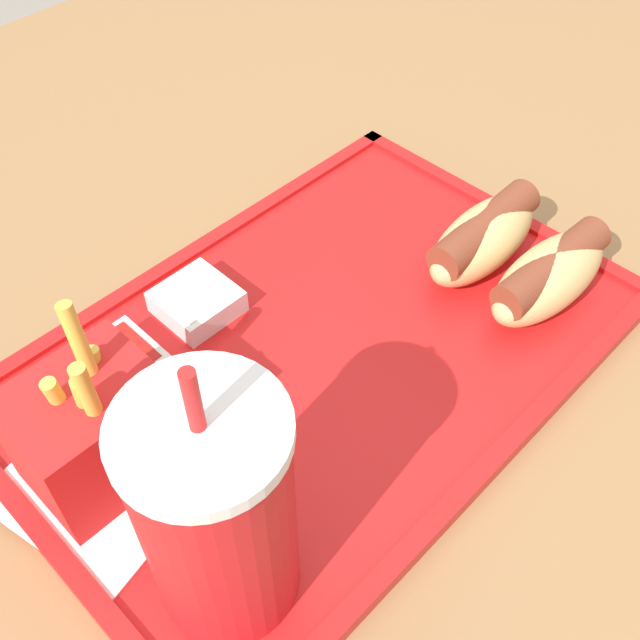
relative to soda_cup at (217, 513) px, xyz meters
The scene contains 9 objects.
dining_table 0.49m from the soda_cup, 155.41° to the right, with size 1.43×1.16×0.71m.
food_tray 0.19m from the soda_cup, 152.30° to the right, with size 0.43×0.29×0.01m.
paper_napkin 0.13m from the soda_cup, 88.82° to the right, with size 0.15×0.13×0.00m.
soda_cup is the anchor object (origin of this frame).
hot_dog_far 0.30m from the soda_cup, behind, with size 0.12×0.05×0.05m.
hot_dog_near 0.30m from the soda_cup, behind, with size 0.11×0.05×0.05m.
fries_carton 0.11m from the soda_cup, 86.36° to the right, with size 0.08×0.07×0.12m.
sauce_cup_mayo 0.21m from the soda_cup, 124.32° to the right, with size 0.05×0.05×0.02m.
sauce_cup_ketchup 0.18m from the soda_cup, 104.37° to the right, with size 0.05×0.05×0.02m.
Camera 1 is at (0.28, 0.24, 1.12)m, focal length 42.00 mm.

